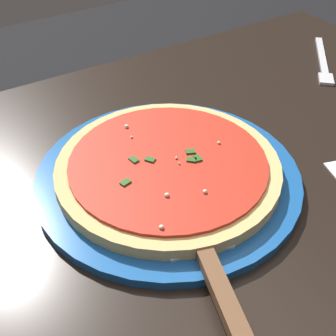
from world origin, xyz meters
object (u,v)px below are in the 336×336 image
(serving_plate, at_px, (168,177))
(pizza_server, at_px, (212,271))
(pizza, at_px, (168,167))
(fork, at_px, (323,63))

(serving_plate, height_order, pizza_server, pizza_server)
(pizza, bearing_deg, fork, 16.86)
(serving_plate, distance_m, pizza, 0.02)
(serving_plate, distance_m, pizza_server, 0.16)
(serving_plate, relative_size, pizza, 1.19)
(pizza_server, height_order, fork, pizza_server)
(serving_plate, xyz_separation_m, fork, (0.41, 0.12, -0.00))
(pizza, height_order, pizza_server, pizza)
(serving_plate, bearing_deg, pizza_server, -106.50)
(pizza, height_order, fork, pizza)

